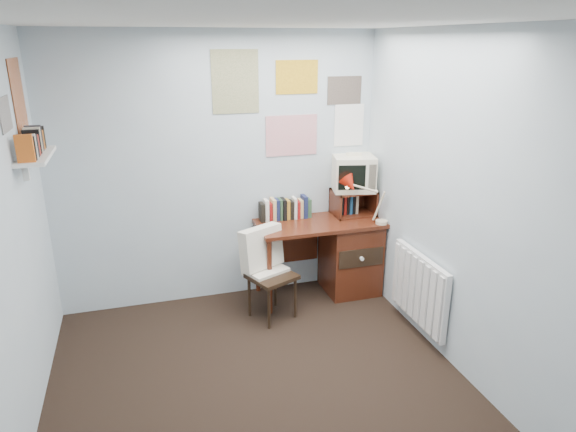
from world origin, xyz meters
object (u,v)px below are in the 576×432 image
Objects in this scene: desk at (345,253)px; radiator at (419,289)px; desk_lamp at (383,203)px; wall_shelf at (36,156)px; crt_tv at (353,171)px; tv_riser at (353,202)px; desk_chair at (272,276)px.

radiator is (0.29, -0.93, 0.01)m from desk.
wall_shelf is (-2.84, -0.16, 0.66)m from desk_lamp.
desk is 1.50× the size of radiator.
tv_riser is at bearing -60.41° from crt_tv.
crt_tv reaches higher than desk.
radiator is 1.29× the size of wall_shelf.
tv_riser reaches higher than desk_chair.
tv_riser is 0.65× the size of wall_shelf.
desk is 1.50× the size of desk_chair.
radiator is (1.12, -0.62, 0.02)m from desk_chair.
desk_chair is at bearing -178.36° from desk_lamp.
desk_lamp is 2.92m from wall_shelf.
desk_chair is at bearing -159.78° from desk.
tv_riser is 1.15m from radiator.
wall_shelf is at bearing -171.60° from desk.
crt_tv is (-0.01, 0.02, 0.31)m from tv_riser.
desk_chair is 1.29× the size of wall_shelf.
desk_lamp reaches higher than radiator.
wall_shelf reaches higher than crt_tv.
crt_tv is (0.11, 0.13, 0.79)m from desk.
desk is 1.94× the size of wall_shelf.
tv_riser is at bearing 0.03° from desk_chair.
desk_lamp is 0.66× the size of wall_shelf.
desk_chair is at bearing 2.46° from wall_shelf.
tv_riser reaches higher than radiator.
desk_lamp reaches higher than tv_riser.
desk is 0.97m from radiator.
desk_chair is 1.23m from desk_lamp.
desk is 0.66m from desk_lamp.
desk is 2.94× the size of desk_lamp.
desk is at bearing 107.24° from radiator.
crt_tv is at bearing 49.26° from desk.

